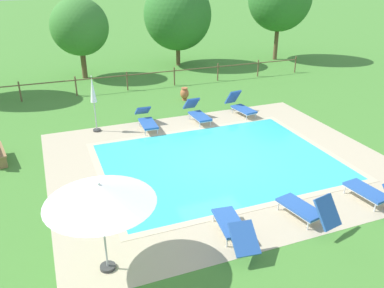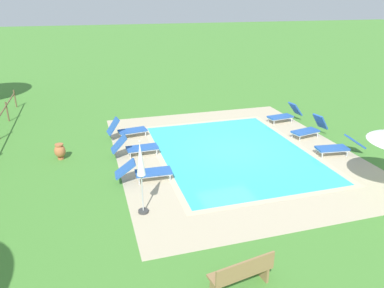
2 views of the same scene
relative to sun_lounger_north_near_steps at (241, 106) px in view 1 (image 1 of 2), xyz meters
The scene contains 16 objects.
ground_plane 5.09m from the sun_lounger_north_near_steps, 126.26° to the right, with size 160.00×160.00×0.00m, color #478433.
pool_deck_paving 5.09m from the sun_lounger_north_near_steps, 126.26° to the right, with size 11.69×9.68×0.01m, color #BCAD8E.
swimming_pool_water 5.09m from the sun_lounger_north_near_steps, 126.26° to the right, with size 7.97×5.97×0.01m, color #38C6D1.
pool_coping_rim 5.09m from the sun_lounger_north_near_steps, 126.26° to the right, with size 8.45×6.45×0.01m.
sun_lounger_north_near_steps is the anchor object (origin of this frame).
sun_lounger_north_mid 9.38m from the sun_lounger_north_near_steps, 118.86° to the right, with size 0.84×2.08×0.81m.
sun_lounger_north_far 4.56m from the sun_lounger_north_near_steps, behind, with size 0.68×2.03×0.82m.
sun_lounger_north_end 8.27m from the sun_lounger_north_near_steps, 90.03° to the right, with size 0.80×1.91×0.99m.
sun_lounger_south_near_corner 2.21m from the sun_lounger_north_near_steps, behind, with size 0.68×1.94×0.94m.
sun_lounger_south_mid 8.58m from the sun_lounger_north_near_steps, 105.74° to the right, with size 0.94×1.89×1.02m.
patio_umbrella_open_foreground 11.31m from the sun_lounger_north_near_steps, 133.47° to the right, with size 2.40×2.40×2.28m.
patio_umbrella_closed_row_west 6.73m from the sun_lounger_north_near_steps, behind, with size 0.32×0.32×2.38m.
terracotta_urn_near_fence 3.38m from the sun_lounger_north_near_steps, 120.37° to the left, with size 0.44×0.44×0.66m.
perimeter_fence 6.34m from the sun_lounger_north_near_steps, 114.88° to the left, with size 19.46×0.08×1.05m.
tree_west_mid 10.91m from the sun_lounger_north_near_steps, 86.53° to the left, with size 4.51×4.51×5.67m.
tree_east_mid 11.39m from the sun_lounger_north_near_steps, 122.26° to the left, with size 3.41×3.41×4.75m.
Camera 1 is at (-5.48, -11.34, 6.38)m, focal length 36.86 mm.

